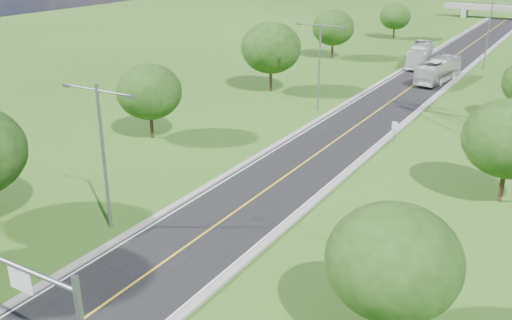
# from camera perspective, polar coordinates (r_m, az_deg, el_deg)

# --- Properties ---
(ground) EXTENTS (260.00, 260.00, 0.00)m
(ground) POSITION_cam_1_polar(r_m,az_deg,el_deg) (77.49, 14.98, 6.84)
(ground) COLOR #2C4E16
(ground) RESTS_ON ground
(road) EXTENTS (8.00, 150.00, 0.06)m
(road) POSITION_cam_1_polar(r_m,az_deg,el_deg) (83.13, 16.19, 7.69)
(road) COLOR black
(road) RESTS_ON ground
(curb_left) EXTENTS (0.50, 150.00, 0.22)m
(curb_left) POSITION_cam_1_polar(r_m,az_deg,el_deg) (84.24, 13.39, 8.18)
(curb_left) COLOR gray
(curb_left) RESTS_ON ground
(curb_right) EXTENTS (0.50, 150.00, 0.22)m
(curb_right) POSITION_cam_1_polar(r_m,az_deg,el_deg) (82.18, 19.05, 7.27)
(curb_right) COLOR gray
(curb_right) RESTS_ON ground
(signal_mast) EXTENTS (8.54, 0.33, 7.20)m
(signal_mast) POSITION_cam_1_polar(r_m,az_deg,el_deg) (24.20, -20.54, -14.05)
(signal_mast) COLOR slate
(signal_mast) RESTS_ON ground
(speed_limit_sign) EXTENTS (0.55, 0.09, 2.40)m
(speed_limit_sign) POSITION_cam_1_polar(r_m,az_deg,el_deg) (55.29, 13.68, 3.00)
(speed_limit_sign) COLOR slate
(speed_limit_sign) RESTS_ON ground
(overpass) EXTENTS (30.00, 3.00, 3.20)m
(overpass) POSITION_cam_1_polar(r_m,az_deg,el_deg) (154.68, 23.90, 13.60)
(overpass) COLOR gray
(overpass) RESTS_ON ground
(streetlight_near_left) EXTENTS (5.90, 0.25, 10.00)m
(streetlight_near_left) POSITION_cam_1_polar(r_m,az_deg,el_deg) (37.95, -15.10, 1.42)
(streetlight_near_left) COLOR slate
(streetlight_near_left) RESTS_ON ground
(streetlight_mid_left) EXTENTS (5.90, 0.25, 10.00)m
(streetlight_mid_left) POSITION_cam_1_polar(r_m,az_deg,el_deg) (64.41, 6.37, 10.02)
(streetlight_mid_left) COLOR slate
(streetlight_mid_left) RESTS_ON ground
(streetlight_far_right) EXTENTS (5.90, 0.25, 10.00)m
(streetlight_far_right) POSITION_cam_1_polar(r_m,az_deg,el_deg) (92.47, 22.26, 12.02)
(streetlight_far_right) COLOR slate
(streetlight_far_right) RESTS_ON ground
(tree_lb) EXTENTS (6.30, 6.30, 7.33)m
(tree_lb) POSITION_cam_1_polar(r_m,az_deg,el_deg) (56.03, -10.63, 6.73)
(tree_lb) COLOR black
(tree_lb) RESTS_ON ground
(tree_lc) EXTENTS (7.56, 7.56, 8.79)m
(tree_lc) POSITION_cam_1_polar(r_m,az_deg,el_deg) (72.87, 1.51, 11.16)
(tree_lc) COLOR black
(tree_lc) RESTS_ON ground
(tree_ld) EXTENTS (6.72, 6.72, 7.82)m
(tree_ld) POSITION_cam_1_polar(r_m,az_deg,el_deg) (95.13, 7.73, 12.98)
(tree_ld) COLOR black
(tree_ld) RESTS_ON ground
(tree_le) EXTENTS (5.88, 5.88, 6.84)m
(tree_le) POSITION_cam_1_polar(r_m,az_deg,el_deg) (116.69, 13.74, 13.78)
(tree_le) COLOR black
(tree_le) RESTS_ON ground
(tree_ra) EXTENTS (6.30, 6.30, 7.33)m
(tree_ra) POSITION_cam_1_polar(r_m,az_deg,el_deg) (27.09, 13.57, -9.81)
(tree_ra) COLOR black
(tree_ra) RESTS_ON ground
(tree_rb) EXTENTS (6.72, 6.72, 7.82)m
(tree_rb) POSITION_cam_1_polar(r_m,az_deg,el_deg) (44.79, 24.04, 1.96)
(tree_rb) COLOR black
(tree_rb) RESTS_ON ground
(bus_outbound) EXTENTS (3.74, 11.44, 3.13)m
(bus_outbound) POSITION_cam_1_polar(r_m,az_deg,el_deg) (82.43, 17.77, 8.55)
(bus_outbound) COLOR beige
(bus_outbound) RESTS_ON road
(bus_inbound) EXTENTS (4.62, 12.00, 3.26)m
(bus_inbound) POSITION_cam_1_polar(r_m,az_deg,el_deg) (92.62, 16.07, 10.08)
(bus_inbound) COLOR silver
(bus_inbound) RESTS_ON road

